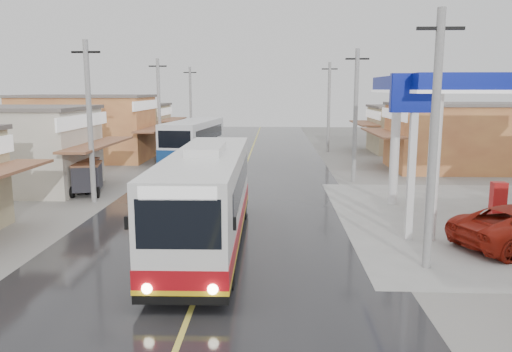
{
  "coord_description": "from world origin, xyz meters",
  "views": [
    {
      "loc": [
        2.13,
        -15.38,
        5.64
      ],
      "look_at": [
        1.4,
        4.33,
        2.19
      ],
      "focal_mm": 35.0,
      "sensor_mm": 36.0,
      "label": 1
    }
  ],
  "objects_px": {
    "tricycle_far": "(81,173)",
    "cyclist": "(164,191)",
    "tricycle_near": "(87,177)",
    "coach_bus": "(208,198)",
    "second_bus": "(194,140)"
  },
  "relations": [
    {
      "from": "coach_bus",
      "to": "tricycle_near",
      "type": "bearing_deg",
      "value": 131.27
    },
    {
      "from": "coach_bus",
      "to": "second_bus",
      "type": "relative_size",
      "value": 1.19
    },
    {
      "from": "tricycle_near",
      "to": "coach_bus",
      "type": "bearing_deg",
      "value": -60.7
    },
    {
      "from": "cyclist",
      "to": "coach_bus",
      "type": "bearing_deg",
      "value": -82.0
    },
    {
      "from": "tricycle_near",
      "to": "tricycle_far",
      "type": "xyz_separation_m",
      "value": [
        -0.75,
        1.08,
        0.02
      ]
    },
    {
      "from": "tricycle_far",
      "to": "cyclist",
      "type": "bearing_deg",
      "value": -29.77
    },
    {
      "from": "cyclist",
      "to": "tricycle_near",
      "type": "height_order",
      "value": "cyclist"
    },
    {
      "from": "coach_bus",
      "to": "tricycle_near",
      "type": "relative_size",
      "value": 5.03
    },
    {
      "from": "second_bus",
      "to": "tricycle_near",
      "type": "xyz_separation_m",
      "value": [
        -3.83,
        -12.16,
        -0.74
      ]
    },
    {
      "from": "second_bus",
      "to": "tricycle_far",
      "type": "relative_size",
      "value": 4.28
    },
    {
      "from": "second_bus",
      "to": "tricycle_far",
      "type": "xyz_separation_m",
      "value": [
        -4.58,
        -11.08,
        -0.73
      ]
    },
    {
      "from": "second_bus",
      "to": "tricycle_far",
      "type": "height_order",
      "value": "second_bus"
    },
    {
      "from": "tricycle_near",
      "to": "tricycle_far",
      "type": "height_order",
      "value": "tricycle_far"
    },
    {
      "from": "coach_bus",
      "to": "tricycle_near",
      "type": "distance_m",
      "value": 11.49
    },
    {
      "from": "coach_bus",
      "to": "second_bus",
      "type": "distance_m",
      "value": 21.04
    }
  ]
}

